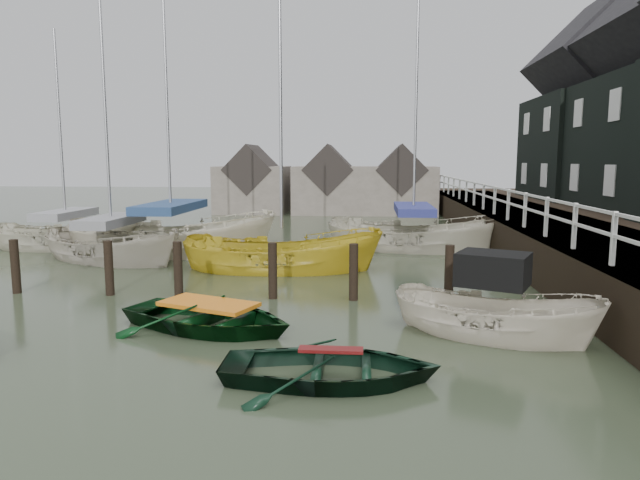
# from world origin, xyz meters

# --- Properties ---
(ground) EXTENTS (120.00, 120.00, 0.00)m
(ground) POSITION_xyz_m (0.00, 0.00, 0.00)
(ground) COLOR #293320
(ground) RESTS_ON ground
(pier) EXTENTS (3.04, 32.00, 2.70)m
(pier) POSITION_xyz_m (9.48, 10.00, 0.71)
(pier) COLOR black
(pier) RESTS_ON ground
(mooring_pilings) EXTENTS (13.72, 0.22, 1.80)m
(mooring_pilings) POSITION_xyz_m (-1.11, 3.00, 0.50)
(mooring_pilings) COLOR black
(mooring_pilings) RESTS_ON ground
(far_sheds) EXTENTS (14.00, 4.08, 4.39)m
(far_sheds) POSITION_xyz_m (0.83, 26.00, 1.86)
(far_sheds) COLOR #665B51
(far_sheds) RESTS_ON ground
(rowboat_green) EXTENTS (4.46, 3.85, 0.78)m
(rowboat_green) POSITION_xyz_m (0.34, 0.32, 0.00)
(rowboat_green) COLOR black
(rowboat_green) RESTS_ON ground
(rowboat_dkgreen) EXTENTS (3.45, 2.50, 0.71)m
(rowboat_dkgreen) POSITION_xyz_m (3.00, -2.21, 0.00)
(rowboat_dkgreen) COLOR black
(rowboat_dkgreen) RESTS_ON ground
(motorboat) EXTENTS (4.29, 3.04, 2.41)m
(motorboat) POSITION_xyz_m (5.98, 0.30, 0.11)
(motorboat) COLOR beige
(motorboat) RESTS_ON ground
(sailboat_a) EXTENTS (6.30, 4.48, 10.25)m
(sailboat_a) POSITION_xyz_m (-5.14, 7.79, 0.06)
(sailboat_a) COLOR #BDB3A1
(sailboat_a) RESTS_ON ground
(sailboat_b) EXTENTS (7.77, 3.32, 12.53)m
(sailboat_b) POSITION_xyz_m (-3.59, 9.31, 0.06)
(sailboat_b) COLOR beige
(sailboat_b) RESTS_ON ground
(sailboat_c) EXTENTS (6.34, 2.55, 10.55)m
(sailboat_c) POSITION_xyz_m (0.86, 6.74, 0.01)
(sailboat_c) COLOR gold
(sailboat_c) RESTS_ON ground
(sailboat_d) EXTENTS (7.15, 3.90, 11.76)m
(sailboat_d) POSITION_xyz_m (5.25, 11.21, 0.06)
(sailboat_d) COLOR beige
(sailboat_d) RESTS_ON ground
(sailboat_e) EXTENTS (5.93, 2.68, 9.34)m
(sailboat_e) POSITION_xyz_m (-8.13, 10.29, 0.06)
(sailboat_e) COLOR beige
(sailboat_e) RESTS_ON ground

